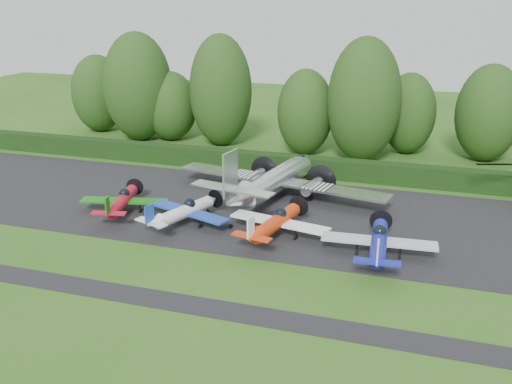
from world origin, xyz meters
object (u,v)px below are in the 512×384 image
(transport_plane, at_px, (274,181))
(light_plane_blue, at_px, (379,242))
(light_plane_red, at_px, (123,201))
(light_plane_orange, at_px, (276,222))
(light_plane_white, at_px, (184,211))

(transport_plane, bearing_deg, light_plane_blue, -53.63)
(transport_plane, xyz_separation_m, light_plane_red, (-11.21, -6.94, -0.64))
(light_plane_red, bearing_deg, light_plane_blue, 6.70)
(transport_plane, relative_size, light_plane_blue, 2.41)
(transport_plane, height_order, light_plane_orange, transport_plane)
(light_plane_white, relative_size, light_plane_orange, 0.95)
(light_plane_blue, bearing_deg, light_plane_white, 178.16)
(light_plane_red, relative_size, light_plane_white, 0.98)
(light_plane_white, bearing_deg, transport_plane, 36.42)
(light_plane_white, bearing_deg, light_plane_blue, -25.02)
(light_plane_white, relative_size, light_plane_blue, 0.94)
(light_plane_red, xyz_separation_m, light_plane_orange, (13.57, -0.92, 0.09))
(transport_plane, bearing_deg, light_plane_white, -135.42)
(transport_plane, distance_m, light_plane_orange, 8.23)
(light_plane_red, bearing_deg, light_plane_orange, 8.92)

